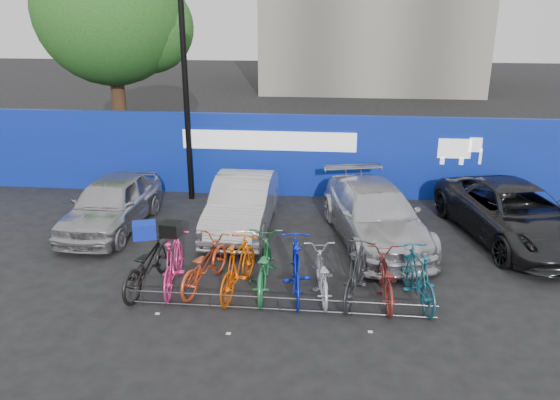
# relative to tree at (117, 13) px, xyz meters

# --- Properties ---
(ground) EXTENTS (100.00, 100.00, 0.00)m
(ground) POSITION_rel_tree_xyz_m (6.77, -10.06, -5.07)
(ground) COLOR black
(ground) RESTS_ON ground
(hoarding) EXTENTS (22.00, 0.18, 2.40)m
(hoarding) POSITION_rel_tree_xyz_m (6.78, -4.06, -3.86)
(hoarding) COLOR navy
(hoarding) RESTS_ON ground
(tree) EXTENTS (5.40, 5.20, 7.80)m
(tree) POSITION_rel_tree_xyz_m (0.00, 0.00, 0.00)
(tree) COLOR #382314
(tree) RESTS_ON ground
(lamppost) EXTENTS (0.25, 0.50, 6.11)m
(lamppost) POSITION_rel_tree_xyz_m (3.57, -4.66, -1.80)
(lamppost) COLOR black
(lamppost) RESTS_ON ground
(bike_rack) EXTENTS (5.60, 0.03, 0.30)m
(bike_rack) POSITION_rel_tree_xyz_m (6.77, -10.66, -4.91)
(bike_rack) COLOR #595B60
(bike_rack) RESTS_ON ground
(car_0) EXTENTS (1.66, 3.92, 1.32)m
(car_0) POSITION_rel_tree_xyz_m (2.20, -7.09, -4.41)
(car_0) COLOR #A9A8AD
(car_0) RESTS_ON ground
(car_1) EXTENTS (1.40, 3.99, 1.31)m
(car_1) POSITION_rel_tree_xyz_m (5.44, -6.77, -4.41)
(car_1) COLOR #B0B0B5
(car_1) RESTS_ON ground
(car_2) EXTENTS (2.84, 4.82, 1.31)m
(car_2) POSITION_rel_tree_xyz_m (8.66, -7.18, -4.41)
(car_2) COLOR silver
(car_2) RESTS_ON ground
(car_3) EXTENTS (3.30, 5.17, 1.33)m
(car_3) POSITION_rel_tree_xyz_m (11.93, -6.83, -4.40)
(car_3) COLOR black
(car_3) RESTS_ON ground
(bike_0) EXTENTS (0.98, 2.10, 1.06)m
(bike_0) POSITION_rel_tree_xyz_m (4.10, -9.99, -4.54)
(bike_0) COLOR black
(bike_0) RESTS_ON ground
(bike_1) EXTENTS (0.70, 1.90, 1.12)m
(bike_1) POSITION_rel_tree_xyz_m (4.62, -9.97, -4.51)
(bike_1) COLOR #EA347E
(bike_1) RESTS_ON ground
(bike_2) EXTENTS (1.09, 1.96, 0.97)m
(bike_2) POSITION_rel_tree_xyz_m (5.19, -9.84, -4.58)
(bike_2) COLOR #C9431C
(bike_2) RESTS_ON ground
(bike_3) EXTENTS (0.86, 1.91, 1.11)m
(bike_3) POSITION_rel_tree_xyz_m (5.91, -10.03, -4.51)
(bike_3) COLOR #E15207
(bike_3) RESTS_ON ground
(bike_4) EXTENTS (0.79, 2.03, 1.05)m
(bike_4) POSITION_rel_tree_xyz_m (6.36, -9.83, -4.54)
(bike_4) COLOR #237B3F
(bike_4) RESTS_ON ground
(bike_5) EXTENTS (0.77, 1.99, 1.16)m
(bike_5) POSITION_rel_tree_xyz_m (7.01, -9.99, -4.49)
(bike_5) COLOR #0C1EAE
(bike_5) RESTS_ON ground
(bike_6) EXTENTS (0.83, 1.79, 0.91)m
(bike_6) POSITION_rel_tree_xyz_m (7.49, -9.96, -4.62)
(bike_6) COLOR #B8B9C1
(bike_6) RESTS_ON ground
(bike_7) EXTENTS (0.96, 1.90, 1.10)m
(bike_7) POSITION_rel_tree_xyz_m (8.14, -10.06, -4.52)
(bike_7) COLOR #28282B
(bike_7) RESTS_ON ground
(bike_8) EXTENTS (0.71, 1.79, 0.92)m
(bike_8) POSITION_rel_tree_xyz_m (8.68, -10.03, -4.61)
(bike_8) COLOR maroon
(bike_8) RESTS_ON ground
(bike_9) EXTENTS (0.88, 1.86, 1.08)m
(bike_9) POSITION_rel_tree_xyz_m (9.27, -10.05, -4.53)
(bike_9) COLOR #17576C
(bike_9) RESTS_ON ground
(cargo_crate) EXTENTS (0.52, 0.46, 0.31)m
(cargo_crate) POSITION_rel_tree_xyz_m (4.10, -9.99, -3.85)
(cargo_crate) COLOR #0E23B7
(cargo_crate) RESTS_ON bike_0
(cargo_topcase) EXTENTS (0.40, 0.36, 0.27)m
(cargo_topcase) POSITION_rel_tree_xyz_m (4.62, -9.97, -3.82)
(cargo_topcase) COLOR black
(cargo_topcase) RESTS_ON bike_1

